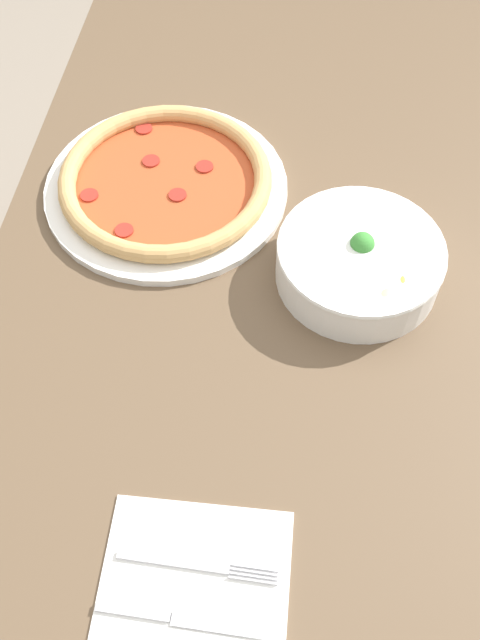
{
  "coord_description": "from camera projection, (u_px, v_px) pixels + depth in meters",
  "views": [
    {
      "loc": [
        0.64,
        0.03,
        1.53
      ],
      "look_at": [
        0.14,
        -0.03,
        0.79
      ],
      "focal_mm": 40.0,
      "sensor_mm": 36.0,
      "label": 1
    }
  ],
  "objects": [
    {
      "name": "bowl",
      "position": [
        359.0,
        261.0,
        0.93
      ],
      "size": [
        0.22,
        0.22,
        0.08
      ],
      "color": "white",
      "rests_on": "dining_table"
    },
    {
      "name": "ground_plane",
      "position": [
        260.0,
        467.0,
        1.62
      ],
      "size": [
        8.0,
        8.0,
        0.0
      ],
      "primitive_type": "plane",
      "color": "gray"
    },
    {
      "name": "knife",
      "position": [
        181.0,
        619.0,
        0.71
      ],
      "size": [
        0.02,
        0.19,
        0.01
      ],
      "rotation": [
        0.0,
        0.0,
        1.55
      ],
      "color": "silver",
      "rests_on": "napkin"
    },
    {
      "name": "napkin",
      "position": [
        193.0,
        596.0,
        0.73
      ],
      "size": [
        0.2,
        0.2,
        0.0
      ],
      "color": "white",
      "rests_on": "dining_table"
    },
    {
      "name": "dining_table",
      "position": [
        270.0,
        297.0,
        1.08
      ],
      "size": [
        1.39,
        0.78,
        0.77
      ],
      "color": "brown",
      "rests_on": "ground_plane"
    },
    {
      "name": "pizza",
      "position": [
        166.0,
        182.0,
        1.04
      ],
      "size": [
        0.36,
        0.36,
        0.04
      ],
      "color": "white",
      "rests_on": "dining_table"
    },
    {
      "name": "fork",
      "position": [
        195.0,
        566.0,
        0.74
      ],
      "size": [
        0.02,
        0.17,
        0.0
      ],
      "rotation": [
        0.0,
        0.0,
        1.55
      ],
      "color": "silver",
      "rests_on": "napkin"
    }
  ]
}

